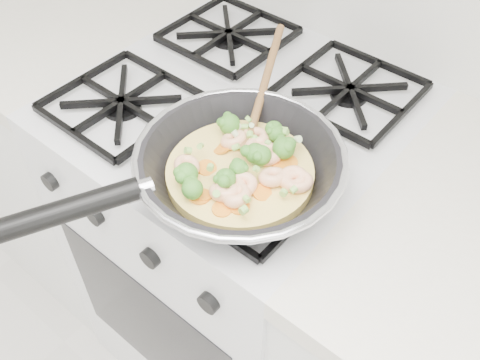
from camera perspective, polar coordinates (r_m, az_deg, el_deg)
The scene contains 3 objects.
stove at distance 1.33m, azimuth -0.24°, elevation -6.76°, with size 0.60×0.60×0.92m.
counter_left at distance 1.80m, azimuth -20.24°, elevation 6.71°, with size 1.00×0.60×0.90m.
skillet at distance 0.80m, azimuth -0.28°, elevation 1.40°, with size 0.33×0.60×0.10m.
Camera 1 is at (0.51, 1.10, 1.53)m, focal length 40.08 mm.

